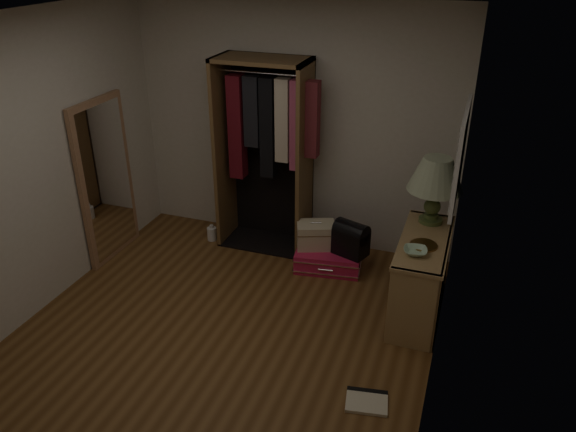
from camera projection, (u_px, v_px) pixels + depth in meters
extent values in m
plane|color=brown|center=(218.00, 341.00, 4.79)|extent=(4.00, 4.00, 0.00)
cube|color=beige|center=(294.00, 127.00, 5.90)|extent=(3.50, 0.02, 2.60)
cube|color=beige|center=(8.00, 384.00, 2.52)|extent=(3.50, 0.02, 2.60)
cube|color=beige|center=(448.00, 242.00, 3.69)|extent=(0.02, 4.00, 2.60)
cube|color=beige|center=(22.00, 174.00, 4.73)|extent=(0.02, 4.00, 2.60)
cube|color=silver|center=(196.00, 23.00, 3.63)|extent=(3.50, 4.00, 0.01)
cube|color=white|center=(461.00, 155.00, 4.43)|extent=(0.03, 0.96, 0.76)
cube|color=black|center=(461.00, 155.00, 4.43)|extent=(0.03, 0.90, 0.70)
cube|color=silver|center=(453.00, 191.00, 4.57)|extent=(0.01, 0.88, 0.02)
cube|color=silver|center=(454.00, 182.00, 4.54)|extent=(0.01, 0.88, 0.02)
cube|color=silver|center=(456.00, 173.00, 4.50)|extent=(0.01, 0.88, 0.02)
cube|color=silver|center=(457.00, 164.00, 4.47)|extent=(0.01, 0.88, 0.02)
cube|color=silver|center=(458.00, 155.00, 4.43)|extent=(0.01, 0.88, 0.02)
cube|color=silver|center=(460.00, 146.00, 4.40)|extent=(0.01, 0.88, 0.02)
cube|color=silver|center=(461.00, 136.00, 4.36)|extent=(0.01, 0.88, 0.02)
cube|color=silver|center=(462.00, 127.00, 4.33)|extent=(0.01, 0.88, 0.02)
cube|color=silver|center=(464.00, 117.00, 4.29)|extent=(0.01, 0.88, 0.02)
cube|color=#9E7A4C|center=(412.00, 311.00, 4.56)|extent=(0.40, 0.03, 0.75)
cube|color=#9E7A4C|center=(428.00, 249.00, 5.46)|extent=(0.40, 0.03, 0.75)
cube|color=#9E7A4C|center=(417.00, 306.00, 5.15)|extent=(0.40, 1.04, 0.03)
cube|color=#9E7A4C|center=(423.00, 258.00, 4.92)|extent=(0.40, 1.04, 0.03)
cube|color=#9E7A4C|center=(425.00, 242.00, 4.85)|extent=(0.42, 1.12, 0.03)
cube|color=brown|center=(442.00, 281.00, 4.95)|extent=(0.02, 1.10, 0.75)
cube|color=#9E7A4C|center=(427.00, 233.00, 5.17)|extent=(0.36, 0.38, 0.13)
cube|color=gray|center=(403.00, 323.00, 4.71)|extent=(0.22, 0.03, 0.23)
cube|color=#4C3833|center=(402.00, 318.00, 4.74)|extent=(0.18, 0.03, 0.26)
cube|color=#B7AD99|center=(402.00, 313.00, 4.77)|extent=(0.16, 0.04, 0.30)
cube|color=brown|center=(405.00, 314.00, 4.83)|extent=(0.20, 0.04, 0.22)
cube|color=#3F4C59|center=(403.00, 309.00, 4.88)|extent=(0.15, 0.04, 0.24)
cube|color=gray|center=(404.00, 304.00, 4.91)|extent=(0.15, 0.05, 0.28)
cube|color=#59594C|center=(405.00, 302.00, 4.96)|extent=(0.15, 0.05, 0.26)
cube|color=#B2724C|center=(408.00, 300.00, 5.01)|extent=(0.20, 0.05, 0.24)
cube|color=beige|center=(407.00, 296.00, 5.04)|extent=(0.15, 0.03, 0.26)
cube|color=#332D38|center=(408.00, 291.00, 5.07)|extent=(0.16, 0.04, 0.30)
cube|color=gray|center=(409.00, 293.00, 5.11)|extent=(0.18, 0.03, 0.22)
cube|color=#4C3833|center=(412.00, 289.00, 5.13)|extent=(0.21, 0.03, 0.26)
cube|color=#B7AD99|center=(412.00, 289.00, 5.17)|extent=(0.21, 0.04, 0.23)
cube|color=brown|center=(414.00, 283.00, 5.20)|extent=(0.21, 0.04, 0.28)
cube|color=#3F4C59|center=(414.00, 281.00, 5.26)|extent=(0.21, 0.05, 0.25)
cube|color=gray|center=(413.00, 280.00, 5.31)|extent=(0.17, 0.03, 0.22)
cube|color=#59594C|center=(413.00, 276.00, 5.35)|extent=(0.16, 0.04, 0.24)
cube|color=#B2724C|center=(415.00, 273.00, 5.37)|extent=(0.19, 0.04, 0.27)
cube|color=beige|center=(417.00, 272.00, 5.42)|extent=(0.21, 0.05, 0.23)
cube|color=#332D38|center=(418.00, 267.00, 5.45)|extent=(0.21, 0.03, 0.29)
cube|color=gray|center=(416.00, 267.00, 5.49)|extent=(0.18, 0.03, 0.24)
cube|color=brown|center=(224.00, 152.00, 6.01)|extent=(0.04, 0.50, 2.05)
cube|color=brown|center=(305.00, 162.00, 5.74)|extent=(0.04, 0.50, 2.05)
cube|color=brown|center=(262.00, 60.00, 5.42)|extent=(0.95, 0.50, 0.04)
cube|color=black|center=(272.00, 150.00, 6.07)|extent=(0.95, 0.02, 2.05)
cube|color=black|center=(265.00, 242.00, 6.33)|extent=(0.95, 0.50, 0.02)
cylinder|color=white|center=(262.00, 73.00, 5.48)|extent=(0.87, 0.02, 0.02)
cube|color=#590F19|center=(237.00, 127.00, 5.81)|extent=(0.15, 0.16, 1.09)
cube|color=black|center=(252.00, 112.00, 5.67)|extent=(0.16, 0.11, 0.72)
cube|color=black|center=(268.00, 128.00, 5.69)|extent=(0.14, 0.13, 1.03)
cube|color=beige|center=(283.00, 121.00, 5.60)|extent=(0.14, 0.11, 0.85)
cube|color=#BF4C72|center=(296.00, 126.00, 5.58)|extent=(0.11, 0.12, 0.92)
cube|color=maroon|center=(311.00, 119.00, 5.49)|extent=(0.16, 0.13, 0.76)
cube|color=#9D6D4C|center=(106.00, 181.00, 5.76)|extent=(0.05, 0.80, 1.70)
cube|color=white|center=(108.00, 181.00, 5.75)|extent=(0.01, 0.68, 1.58)
cube|color=#C11743|center=(329.00, 258.00, 5.83)|extent=(0.72, 0.56, 0.21)
cube|color=white|center=(328.00, 262.00, 5.86)|extent=(0.74, 0.58, 0.01)
cube|color=white|center=(329.00, 253.00, 5.81)|extent=(0.74, 0.58, 0.01)
cylinder|color=white|center=(325.00, 270.00, 5.62)|extent=(0.15, 0.04, 0.02)
cube|color=#C1B393|center=(316.00, 235.00, 5.78)|extent=(0.45, 0.38, 0.26)
cube|color=brown|center=(316.00, 230.00, 5.76)|extent=(0.46, 0.39, 0.01)
cylinder|color=white|center=(316.00, 223.00, 5.72)|extent=(0.11, 0.06, 0.02)
cube|color=black|center=(351.00, 243.00, 5.65)|extent=(0.39, 0.32, 0.26)
cylinder|color=black|center=(351.00, 232.00, 5.59)|extent=(0.39, 0.32, 0.22)
cylinder|color=#445529|center=(430.00, 220.00, 5.15)|extent=(0.23, 0.23, 0.04)
cylinder|color=#445529|center=(431.00, 216.00, 5.13)|extent=(0.13, 0.13, 0.04)
sphere|color=#445529|center=(432.00, 206.00, 5.08)|extent=(0.16, 0.16, 0.15)
cylinder|color=#445529|center=(434.00, 194.00, 5.03)|extent=(0.06, 0.06, 0.09)
cone|color=beige|center=(436.00, 174.00, 4.94)|extent=(0.54, 0.54, 0.30)
cone|color=silver|center=(436.00, 174.00, 4.94)|extent=(0.48, 0.48, 0.29)
cylinder|color=olive|center=(424.00, 245.00, 4.75)|extent=(0.25, 0.25, 0.01)
imported|color=#B5D9B9|center=(415.00, 251.00, 4.62)|extent=(0.22, 0.22, 0.05)
cylinder|color=white|center=(212.00, 234.00, 6.36)|extent=(0.12, 0.12, 0.15)
cylinder|color=white|center=(211.00, 227.00, 6.32)|extent=(0.05, 0.05, 0.04)
cube|color=beige|center=(367.00, 401.00, 4.16)|extent=(0.34, 0.29, 0.03)
cube|color=black|center=(367.00, 392.00, 4.25)|extent=(0.31, 0.09, 0.03)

